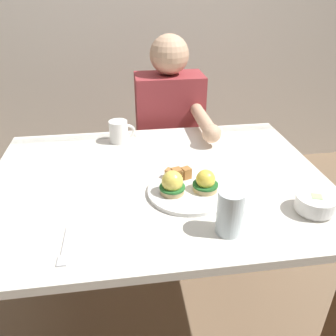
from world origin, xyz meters
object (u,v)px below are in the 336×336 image
object	(u,v)px
coffee_mug	(119,131)
water_glass_near	(230,215)
fruit_bowl	(315,203)
dining_table	(159,203)
diner_person	(171,133)
eggs_benedict_plate	(187,187)
fork	(65,248)

from	to	relation	value
coffee_mug	water_glass_near	xyz separation A→B (m)	(0.29, -0.65, 0.01)
water_glass_near	fruit_bowl	bearing A→B (deg)	10.61
dining_table	diner_person	distance (m)	0.62
dining_table	eggs_benedict_plate	distance (m)	0.19
eggs_benedict_plate	fork	bearing A→B (deg)	-149.91
eggs_benedict_plate	fork	distance (m)	0.43
eggs_benedict_plate	coffee_mug	size ratio (longest dim) A/B	2.42
water_glass_near	fork	bearing A→B (deg)	-179.12
coffee_mug	diner_person	distance (m)	0.40
coffee_mug	fork	xyz separation A→B (m)	(-0.16, -0.66, -0.05)
eggs_benedict_plate	water_glass_near	distance (m)	0.23
fork	water_glass_near	world-z (taller)	water_glass_near
fork	water_glass_near	distance (m)	0.45
eggs_benedict_plate	diner_person	distance (m)	0.72
coffee_mug	fork	world-z (taller)	coffee_mug
dining_table	fruit_bowl	world-z (taller)	fruit_bowl
coffee_mug	fork	bearing A→B (deg)	-103.60
dining_table	fruit_bowl	distance (m)	0.54
fruit_bowl	fork	distance (m)	0.74
diner_person	fork	bearing A→B (deg)	-114.67
dining_table	coffee_mug	world-z (taller)	coffee_mug
dining_table	water_glass_near	xyz separation A→B (m)	(0.16, -0.32, 0.16)
dining_table	water_glass_near	world-z (taller)	water_glass_near
fork	diner_person	bearing A→B (deg)	65.33
eggs_benedict_plate	diner_person	size ratio (longest dim) A/B	0.24
fruit_bowl	coffee_mug	size ratio (longest dim) A/B	1.08
fruit_bowl	fork	bearing A→B (deg)	-175.30
dining_table	eggs_benedict_plate	xyz separation A→B (m)	(0.08, -0.11, 0.13)
fork	diner_person	distance (m)	1.02
water_glass_near	diner_person	world-z (taller)	diner_person
eggs_benedict_plate	fruit_bowl	bearing A→B (deg)	-23.13
dining_table	diner_person	size ratio (longest dim) A/B	1.05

